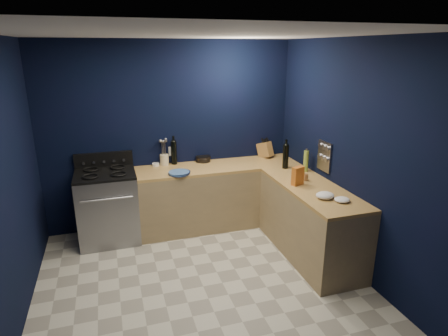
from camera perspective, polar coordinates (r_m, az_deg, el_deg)
name	(u,v)px	position (r m, az deg, el deg)	size (l,w,h in m)	color
floor	(203,287)	(4.32, -3.16, -17.53)	(3.50, 3.50, 0.02)	beige
ceiling	(198,33)	(3.53, -3.92, 19.74)	(3.50, 3.50, 0.02)	silver
wall_back	(171,136)	(5.39, -8.04, 4.86)	(3.50, 0.02, 2.60)	black
wall_right	(354,159)	(4.46, 19.01, 1.35)	(0.02, 3.50, 2.60)	black
wall_left	(1,193)	(3.75, -30.66, -3.27)	(0.02, 3.50, 2.60)	black
wall_front	(277,269)	(2.21, 7.99, -14.81)	(3.50, 0.02, 2.60)	black
cab_back	(218,196)	(5.47, -0.86, -4.32)	(2.30, 0.63, 0.86)	#967E55
top_back	(218,167)	(5.32, -0.88, 0.18)	(2.30, 0.63, 0.04)	olive
cab_right	(310,222)	(4.81, 12.82, -8.01)	(0.63, 1.67, 0.86)	#967E55
top_right	(312,188)	(4.64, 13.20, -2.99)	(0.63, 1.67, 0.04)	olive
gas_range	(108,208)	(5.26, -17.10, -5.75)	(0.76, 0.66, 0.92)	gray
oven_door	(109,218)	(4.97, -17.02, -7.25)	(0.59, 0.02, 0.42)	black
cooktop	(105,174)	(5.09, -17.57, -0.83)	(0.76, 0.66, 0.03)	black
backguard	(104,160)	(5.35, -17.71, 1.21)	(0.76, 0.06, 0.20)	black
spice_panel	(324,156)	(4.91, 14.93, 1.73)	(0.02, 0.28, 0.38)	gray
wall_outlet	(172,151)	(5.42, -7.90, 2.54)	(0.09, 0.02, 0.13)	white
plate_stack	(179,173)	(4.98, -6.81, -0.74)	(0.28, 0.28, 0.03)	#34528D
ramekin	(156,164)	(5.38, -10.28, 0.54)	(0.10, 0.10, 0.04)	white
utensil_crock	(164,160)	(5.39, -9.01, 1.25)	(0.12, 0.12, 0.15)	#F1E7C5
wine_bottle_back	(174,153)	(5.38, -7.57, 2.28)	(0.08, 0.08, 0.33)	black
lemon_basket	(203,159)	(5.50, -3.17, 1.40)	(0.21, 0.21, 0.08)	black
knife_block	(265,150)	(5.73, 6.21, 2.74)	(0.12, 0.20, 0.22)	olive
wine_bottle_right	(286,157)	(5.22, 9.29, 1.69)	(0.08, 0.08, 0.33)	black
oil_bottle	(306,161)	(5.15, 12.28, 1.04)	(0.07, 0.07, 0.28)	olive
spice_jar_near	(303,175)	(4.85, 11.78, -1.08)	(0.05, 0.05, 0.10)	olive
spice_jar_far	(306,177)	(4.80, 12.30, -1.39)	(0.05, 0.05, 0.09)	olive
crouton_bag	(298,176)	(4.62, 11.09, -1.17)	(0.15, 0.07, 0.23)	red
towel_front	(325,195)	(4.30, 15.01, -4.01)	(0.21, 0.18, 0.07)	white
towel_end	(342,200)	(4.26, 17.41, -4.58)	(0.17, 0.15, 0.05)	white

